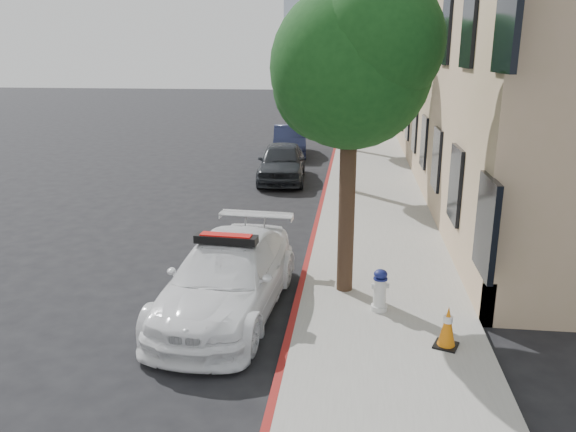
% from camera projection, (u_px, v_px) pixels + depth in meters
% --- Properties ---
extents(ground, '(120.00, 120.00, 0.00)m').
position_uv_depth(ground, '(221.00, 254.00, 13.01)').
color(ground, black).
rests_on(ground, ground).
extents(sidewalk, '(3.20, 50.00, 0.15)m').
position_uv_depth(sidewalk, '(369.00, 169.00, 22.11)').
color(sidewalk, gray).
rests_on(sidewalk, ground).
extents(curb_strip, '(0.12, 50.00, 0.15)m').
position_uv_depth(curb_strip, '(330.00, 168.00, 22.29)').
color(curb_strip, maroon).
rests_on(curb_strip, ground).
extents(building, '(8.00, 36.00, 10.00)m').
position_uv_depth(building, '(499.00, 41.00, 24.85)').
color(building, tan).
rests_on(building, ground).
extents(tree_near, '(2.92, 2.82, 5.62)m').
position_uv_depth(tree_near, '(353.00, 66.00, 9.56)').
color(tree_near, black).
rests_on(tree_near, sidewalk).
extents(tree_mid, '(2.77, 2.64, 5.43)m').
position_uv_depth(tree_mid, '(355.00, 64.00, 17.22)').
color(tree_mid, black).
rests_on(tree_mid, sidewalk).
extents(tree_far, '(3.10, 3.00, 5.81)m').
position_uv_depth(tree_far, '(356.00, 55.00, 24.78)').
color(tree_far, black).
rests_on(tree_far, sidewalk).
extents(police_car, '(2.17, 4.66, 1.47)m').
position_uv_depth(police_car, '(227.00, 277.00, 9.95)').
color(police_car, white).
rests_on(police_car, ground).
extents(parked_car_mid, '(1.92, 4.17, 1.38)m').
position_uv_depth(parked_car_mid, '(282.00, 162.00, 20.30)').
color(parked_car_mid, black).
rests_on(parked_car_mid, ground).
extents(parked_car_far, '(1.85, 4.18, 1.34)m').
position_uv_depth(parked_car_far, '(290.00, 141.00, 25.31)').
color(parked_car_far, '#161B37').
rests_on(parked_car_far, ground).
extents(fire_hydrant, '(0.32, 0.29, 0.76)m').
position_uv_depth(fire_hydrant, '(380.00, 290.00, 9.75)').
color(fire_hydrant, silver).
rests_on(fire_hydrant, sidewalk).
extents(traffic_cone, '(0.45, 0.45, 0.67)m').
position_uv_depth(traffic_cone, '(447.00, 327.00, 8.54)').
color(traffic_cone, black).
rests_on(traffic_cone, sidewalk).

